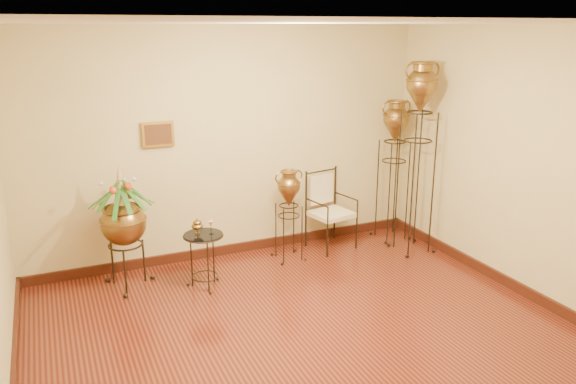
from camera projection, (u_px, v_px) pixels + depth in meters
name	position (u px, v px, depth m)	size (l,w,h in m)	color
ground	(321.00, 352.00, 4.98)	(5.00, 5.00, 0.00)	maroon
room_shell	(324.00, 162.00, 4.49)	(5.02, 5.02, 2.81)	#D1C386
amphora_tall	(417.00, 157.00, 6.92)	(0.60, 0.60, 2.41)	#2D2516
amphora_mid	(393.00, 169.00, 7.42)	(0.54, 0.54, 1.89)	#2D2516
amphora_short	(289.00, 215.00, 6.83)	(0.46, 0.46, 1.15)	#2D2516
planter_urn	(123.00, 218.00, 6.02)	(0.91, 0.91, 1.43)	#2D2516
armchair	(331.00, 211.00, 7.20)	(0.65, 0.62, 1.00)	#2D2516
side_table	(204.00, 260.00, 6.14)	(0.52, 0.52, 0.78)	#2D2516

